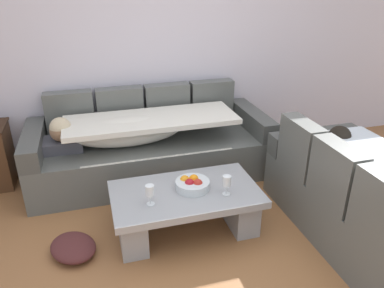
{
  "coord_description": "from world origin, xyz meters",
  "views": [
    {
      "loc": [
        -0.77,
        -1.89,
        1.98
      ],
      "look_at": [
        0.09,
        1.09,
        0.55
      ],
      "focal_mm": 34.66,
      "sensor_mm": 36.0,
      "label": 1
    }
  ],
  "objects_px": {
    "fruit_bowl": "(192,184)",
    "crumpled_garment": "(73,247)",
    "couch_along_wall": "(147,147)",
    "wine_glass_near_left": "(150,191)",
    "wine_glass_near_right": "(227,182)",
    "coffee_table": "(186,206)",
    "couch_near_window": "(368,203)"
  },
  "relations": [
    {
      "from": "couch_near_window",
      "to": "wine_glass_near_left",
      "type": "bearing_deg",
      "value": 76.88
    },
    {
      "from": "crumpled_garment",
      "to": "couch_near_window",
      "type": "bearing_deg",
      "value": -11.09
    },
    {
      "from": "wine_glass_near_right",
      "to": "crumpled_garment",
      "type": "xyz_separation_m",
      "value": [
        -1.22,
        0.09,
        -0.44
      ]
    },
    {
      "from": "fruit_bowl",
      "to": "couch_near_window",
      "type": "bearing_deg",
      "value": -21.87
    },
    {
      "from": "fruit_bowl",
      "to": "wine_glass_near_right",
      "type": "height_order",
      "value": "wine_glass_near_right"
    },
    {
      "from": "wine_glass_near_right",
      "to": "crumpled_garment",
      "type": "relative_size",
      "value": 0.42
    },
    {
      "from": "couch_along_wall",
      "to": "coffee_table",
      "type": "distance_m",
      "value": 1.05
    },
    {
      "from": "couch_along_wall",
      "to": "fruit_bowl",
      "type": "height_order",
      "value": "couch_along_wall"
    },
    {
      "from": "couch_along_wall",
      "to": "coffee_table",
      "type": "height_order",
      "value": "couch_along_wall"
    },
    {
      "from": "couch_near_window",
      "to": "wine_glass_near_right",
      "type": "height_order",
      "value": "couch_near_window"
    },
    {
      "from": "couch_along_wall",
      "to": "coffee_table",
      "type": "bearing_deg",
      "value": -82.57
    },
    {
      "from": "coffee_table",
      "to": "wine_glass_near_left",
      "type": "bearing_deg",
      "value": -160.28
    },
    {
      "from": "fruit_bowl",
      "to": "crumpled_garment",
      "type": "relative_size",
      "value": 0.7
    },
    {
      "from": "couch_along_wall",
      "to": "wine_glass_near_right",
      "type": "relative_size",
      "value": 14.74
    },
    {
      "from": "couch_along_wall",
      "to": "fruit_bowl",
      "type": "distance_m",
      "value": 1.04
    },
    {
      "from": "wine_glass_near_right",
      "to": "wine_glass_near_left",
      "type": "bearing_deg",
      "value": 177.41
    },
    {
      "from": "coffee_table",
      "to": "couch_near_window",
      "type": "bearing_deg",
      "value": -20.12
    },
    {
      "from": "coffee_table",
      "to": "fruit_bowl",
      "type": "bearing_deg",
      "value": 19.69
    },
    {
      "from": "wine_glass_near_left",
      "to": "wine_glass_near_right",
      "type": "distance_m",
      "value": 0.61
    },
    {
      "from": "wine_glass_near_left",
      "to": "crumpled_garment",
      "type": "height_order",
      "value": "wine_glass_near_left"
    },
    {
      "from": "couch_along_wall",
      "to": "wine_glass_near_left",
      "type": "distance_m",
      "value": 1.17
    },
    {
      "from": "couch_near_window",
      "to": "fruit_bowl",
      "type": "height_order",
      "value": "couch_near_window"
    },
    {
      "from": "couch_near_window",
      "to": "wine_glass_near_right",
      "type": "distance_m",
      "value": 1.13
    },
    {
      "from": "couch_along_wall",
      "to": "fruit_bowl",
      "type": "bearing_deg",
      "value": -78.96
    },
    {
      "from": "couch_near_window",
      "to": "wine_glass_near_left",
      "type": "distance_m",
      "value": 1.72
    },
    {
      "from": "coffee_table",
      "to": "crumpled_garment",
      "type": "relative_size",
      "value": 3.0
    },
    {
      "from": "wine_glass_near_left",
      "to": "crumpled_garment",
      "type": "bearing_deg",
      "value": 174.6
    },
    {
      "from": "couch_near_window",
      "to": "crumpled_garment",
      "type": "bearing_deg",
      "value": 78.91
    },
    {
      "from": "couch_along_wall",
      "to": "crumpled_garment",
      "type": "relative_size",
      "value": 6.12
    },
    {
      "from": "couch_along_wall",
      "to": "crumpled_garment",
      "type": "distance_m",
      "value": 1.37
    },
    {
      "from": "wine_glass_near_right",
      "to": "couch_along_wall",
      "type": "bearing_deg",
      "value": 110.27
    },
    {
      "from": "couch_along_wall",
      "to": "crumpled_garment",
      "type": "bearing_deg",
      "value": -125.67
    }
  ]
}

